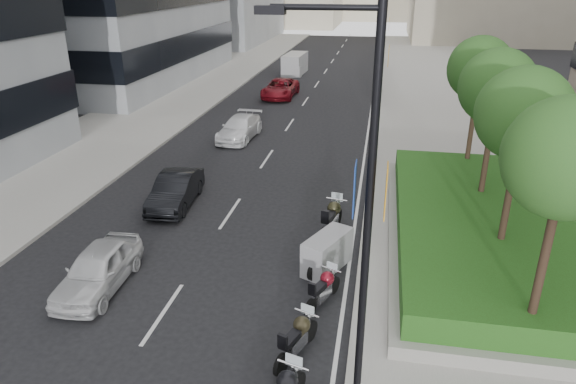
% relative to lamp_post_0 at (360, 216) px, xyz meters
% --- Properties ---
extents(sidewalk_right, '(10.00, 100.00, 0.15)m').
position_rel_lamp_post_0_xyz_m(sidewalk_right, '(4.86, 29.00, -4.99)').
color(sidewalk_right, '#9E9B93').
rests_on(sidewalk_right, ground).
extents(sidewalk_left, '(8.00, 100.00, 0.15)m').
position_rel_lamp_post_0_xyz_m(sidewalk_left, '(-16.14, 29.00, -4.99)').
color(sidewalk_left, '#9E9B93').
rests_on(sidewalk_left, ground).
extents(lane_edge, '(0.12, 100.00, 0.01)m').
position_rel_lamp_post_0_xyz_m(lane_edge, '(-0.44, 29.00, -5.06)').
color(lane_edge, silver).
rests_on(lane_edge, ground).
extents(lane_centre, '(0.12, 100.00, 0.01)m').
position_rel_lamp_post_0_xyz_m(lane_centre, '(-5.64, 29.00, -5.06)').
color(lane_centre, silver).
rests_on(lane_centre, ground).
extents(planter, '(10.00, 14.00, 0.40)m').
position_rel_lamp_post_0_xyz_m(planter, '(5.86, 9.00, -4.72)').
color(planter, gray).
rests_on(planter, sidewalk_right).
extents(hedge, '(9.40, 13.40, 0.80)m').
position_rel_lamp_post_0_xyz_m(hedge, '(5.86, 9.00, -4.12)').
color(hedge, '#224212').
rests_on(hedge, planter).
extents(tree_0, '(2.80, 2.80, 6.30)m').
position_rel_lamp_post_0_xyz_m(tree_0, '(4.36, 3.00, 0.36)').
color(tree_0, '#332319').
rests_on(tree_0, planter).
extents(tree_1, '(2.80, 2.80, 6.30)m').
position_rel_lamp_post_0_xyz_m(tree_1, '(4.36, 7.00, 0.36)').
color(tree_1, '#332319').
rests_on(tree_1, planter).
extents(tree_2, '(2.80, 2.80, 6.30)m').
position_rel_lamp_post_0_xyz_m(tree_2, '(4.36, 11.00, 0.36)').
color(tree_2, '#332319').
rests_on(tree_2, planter).
extents(tree_3, '(2.80, 2.80, 6.30)m').
position_rel_lamp_post_0_xyz_m(tree_3, '(4.36, 15.00, 0.36)').
color(tree_3, '#332319').
rests_on(tree_3, planter).
extents(lamp_post_0, '(2.34, 0.45, 9.00)m').
position_rel_lamp_post_0_xyz_m(lamp_post_0, '(0.00, 0.00, 0.00)').
color(lamp_post_0, black).
rests_on(lamp_post_0, ground).
extents(lamp_post_1, '(2.34, 0.45, 9.00)m').
position_rel_lamp_post_0_xyz_m(lamp_post_1, '(0.00, 17.00, 0.00)').
color(lamp_post_1, black).
rests_on(lamp_post_1, ground).
extents(lamp_post_2, '(2.34, 0.45, 9.00)m').
position_rel_lamp_post_0_xyz_m(lamp_post_2, '(0.00, 35.00, 0.00)').
color(lamp_post_2, black).
rests_on(lamp_post_2, ground).
extents(motorcycle_3, '(0.95, 2.03, 1.06)m').
position_rel_lamp_post_0_xyz_m(motorcycle_3, '(-1.46, 1.91, -4.50)').
color(motorcycle_3, black).
rests_on(motorcycle_3, ground).
extents(motorcycle_4, '(0.94, 1.87, 0.99)m').
position_rel_lamp_post_0_xyz_m(motorcycle_4, '(-1.06, 4.34, -4.54)').
color(motorcycle_4, black).
rests_on(motorcycle_4, ground).
extents(motorcycle_5, '(1.62, 2.23, 1.25)m').
position_rel_lamp_post_0_xyz_m(motorcycle_5, '(-1.18, 6.34, -4.44)').
color(motorcycle_5, black).
rests_on(motorcycle_5, ground).
extents(motorcycle_6, '(0.85, 2.46, 1.24)m').
position_rel_lamp_post_0_xyz_m(motorcycle_6, '(-1.29, 8.93, -4.41)').
color(motorcycle_6, black).
rests_on(motorcycle_6, ground).
extents(car_a, '(1.75, 4.03, 1.36)m').
position_rel_lamp_post_0_xyz_m(car_a, '(-8.14, 3.93, -4.39)').
color(car_a, silver).
rests_on(car_a, ground).
extents(car_b, '(1.78, 4.28, 1.38)m').
position_rel_lamp_post_0_xyz_m(car_b, '(-8.15, 10.39, -4.38)').
color(car_b, black).
rests_on(car_b, ground).
extents(car_c, '(2.12, 4.68, 1.33)m').
position_rel_lamp_post_0_xyz_m(car_c, '(-8.07, 20.37, -4.40)').
color(car_c, white).
rests_on(car_c, ground).
extents(car_d, '(2.52, 5.25, 1.44)m').
position_rel_lamp_post_0_xyz_m(car_d, '(-7.88, 32.11, -4.34)').
color(car_d, maroon).
rests_on(car_d, ground).
extents(delivery_van, '(2.00, 4.75, 1.96)m').
position_rel_lamp_post_0_xyz_m(delivery_van, '(-8.53, 42.79, -4.15)').
color(delivery_van, '#B6B6B8').
rests_on(delivery_van, ground).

